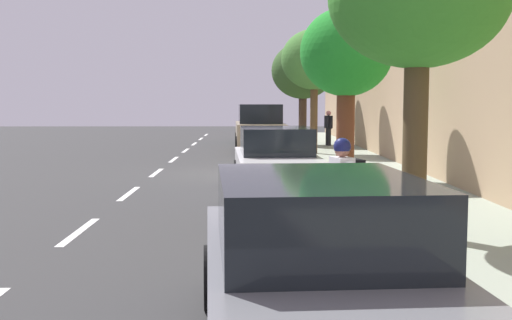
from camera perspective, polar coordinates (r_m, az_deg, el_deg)
ground at (r=18.24m, az=-0.86°, el=-1.28°), size 69.67×69.67×0.00m
sidewalk at (r=18.52m, az=9.43°, el=-1.05°), size 3.14×43.54×0.13m
curb_edge at (r=18.30m, az=4.34°, el=-1.07°), size 0.16×43.54×0.13m
lane_stripe_centre at (r=18.78m, az=-9.05°, el=-1.14°), size 0.14×44.20×0.01m
lane_stripe_bike_edge at (r=18.24m, az=-0.26°, el=-1.27°), size 0.12×43.54×0.01m
building_facade at (r=18.82m, az=15.07°, el=7.38°), size 0.50×43.54×5.66m
parked_sedan_grey_nearest at (r=5.12m, az=5.62°, el=-10.06°), size 2.07×4.51×1.52m
parked_sedan_white_second at (r=14.29m, az=1.81°, el=-0.09°), size 2.00×4.48×1.52m
parked_suv_tan_mid at (r=25.79m, az=0.31°, el=2.95°), size 2.10×4.76×1.99m
parked_sedan_green_far at (r=32.19m, az=0.27°, el=2.95°), size 1.95×4.46×1.52m
bicycle_at_curb at (r=9.37m, az=6.18°, el=-5.28°), size 1.74×0.49×0.78m
cyclist_with_backpack at (r=8.87m, az=8.00°, el=-2.09°), size 0.48×0.60×1.61m
street_tree_near_cyclist at (r=9.57m, az=14.55°, el=13.92°), size 2.60×2.60×4.52m
street_tree_mid_block at (r=16.11m, az=8.22°, el=9.42°), size 2.33×2.33×4.33m
street_tree_far_end at (r=23.98m, az=5.33°, el=9.02°), size 2.51×2.51×4.69m
street_tree_corner at (r=29.06m, az=4.29°, el=8.05°), size 2.89×2.89×4.68m
pedestrian_on_phone at (r=28.28m, az=6.61°, el=3.09°), size 0.35×0.59×1.56m
fire_hydrant at (r=21.17m, az=4.85°, el=1.13°), size 0.22×0.22×0.84m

